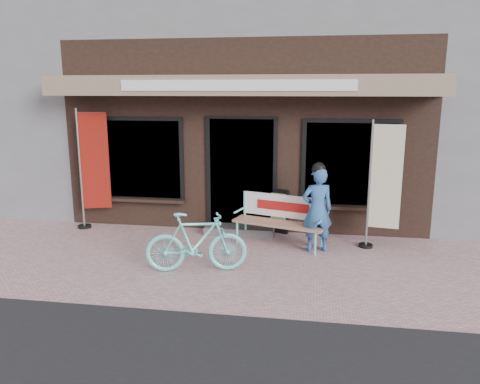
% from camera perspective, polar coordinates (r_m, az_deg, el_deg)
% --- Properties ---
extents(ground, '(70.00, 70.00, 0.00)m').
position_cam_1_polar(ground, '(7.29, -2.23, -9.23)').
color(ground, '#C4969B').
rests_on(ground, ground).
extents(storefront, '(7.00, 6.77, 6.00)m').
position_cam_1_polar(storefront, '(11.68, 2.50, 13.91)').
color(storefront, black).
rests_on(storefront, ground).
extents(bench, '(1.66, 0.86, 0.88)m').
position_cam_1_polar(bench, '(8.21, 4.96, -2.97)').
color(bench, '#72DFDD').
rests_on(bench, ground).
extents(person, '(0.60, 0.47, 1.52)m').
position_cam_1_polar(person, '(7.91, 9.40, -1.94)').
color(person, '#2D5A9B').
rests_on(person, ground).
extents(bicycle, '(1.58, 0.75, 0.91)m').
position_cam_1_polar(bicycle, '(7.04, -5.34, -6.11)').
color(bicycle, '#72DFDD').
rests_on(bicycle, ground).
extents(nobori_red, '(0.69, 0.32, 2.34)m').
position_cam_1_polar(nobori_red, '(9.49, -17.51, 2.87)').
color(nobori_red, gray).
rests_on(nobori_red, ground).
extents(nobori_cream, '(0.65, 0.28, 2.20)m').
position_cam_1_polar(nobori_cream, '(8.19, 17.04, 0.95)').
color(nobori_cream, gray).
rests_on(nobori_cream, ground).
extents(menu_stand, '(0.42, 0.23, 0.85)m').
position_cam_1_polar(menu_stand, '(8.91, 4.63, -2.27)').
color(menu_stand, black).
rests_on(menu_stand, ground).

